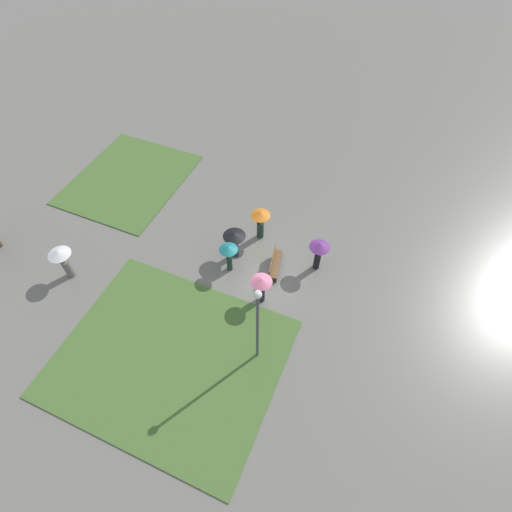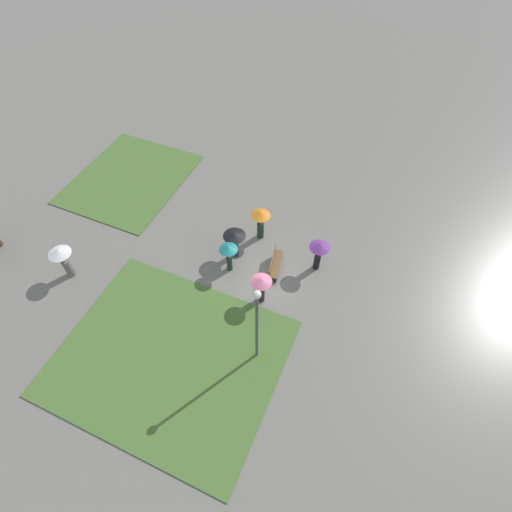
{
  "view_description": "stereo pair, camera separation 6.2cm",
  "coord_description": "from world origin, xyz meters",
  "px_view_note": "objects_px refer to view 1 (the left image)",
  "views": [
    {
      "loc": [
        -11.27,
        -4.56,
        16.54
      ],
      "look_at": [
        -0.0,
        0.26,
        0.98
      ],
      "focal_mm": 28.0,
      "sensor_mm": 36.0,
      "label": 1
    },
    {
      "loc": [
        -11.24,
        -4.62,
        16.54
      ],
      "look_at": [
        -0.0,
        0.26,
        0.98
      ],
      "focal_mm": 28.0,
      "sensor_mm": 36.0,
      "label": 2
    }
  ],
  "objects_px": {
    "lamp_post": "(257,319)",
    "crowd_person_purple": "(319,250)",
    "crowd_person_orange": "(260,219)",
    "crowd_person_teal": "(229,253)",
    "crowd_person_black": "(235,239)",
    "crowd_person_pink": "(261,285)",
    "lone_walker_mid_plaza": "(62,259)",
    "park_bench": "(274,263)"
  },
  "relations": [
    {
      "from": "lamp_post",
      "to": "crowd_person_purple",
      "type": "distance_m",
      "value": 5.99
    },
    {
      "from": "crowd_person_orange",
      "to": "crowd_person_purple",
      "type": "xyz_separation_m",
      "value": [
        -0.82,
        -3.46,
        0.03
      ]
    },
    {
      "from": "crowd_person_orange",
      "to": "crowd_person_teal",
      "type": "relative_size",
      "value": 1.08
    },
    {
      "from": "lamp_post",
      "to": "crowd_person_purple",
      "type": "bearing_deg",
      "value": -8.86
    },
    {
      "from": "lamp_post",
      "to": "crowd_person_orange",
      "type": "relative_size",
      "value": 2.65
    },
    {
      "from": "lamp_post",
      "to": "crowd_person_black",
      "type": "distance_m",
      "value": 6.07
    },
    {
      "from": "crowd_person_pink",
      "to": "crowd_person_teal",
      "type": "xyz_separation_m",
      "value": [
        1.08,
        2.19,
        0.02
      ]
    },
    {
      "from": "crowd_person_pink",
      "to": "crowd_person_orange",
      "type": "xyz_separation_m",
      "value": [
        3.74,
        1.62,
        0.09
      ]
    },
    {
      "from": "crowd_person_orange",
      "to": "lone_walker_mid_plaza",
      "type": "height_order",
      "value": "lone_walker_mid_plaza"
    },
    {
      "from": "crowd_person_orange",
      "to": "crowd_person_teal",
      "type": "bearing_deg",
      "value": 59.87
    },
    {
      "from": "park_bench",
      "to": "crowd_person_purple",
      "type": "distance_m",
      "value": 2.35
    },
    {
      "from": "crowd_person_purple",
      "to": "crowd_person_orange",
      "type": "bearing_deg",
      "value": 125.97
    },
    {
      "from": "park_bench",
      "to": "crowd_person_pink",
      "type": "height_order",
      "value": "crowd_person_pink"
    },
    {
      "from": "crowd_person_pink",
      "to": "crowd_person_purple",
      "type": "bearing_deg",
      "value": 51.41
    },
    {
      "from": "lamp_post",
      "to": "crowd_person_teal",
      "type": "xyz_separation_m",
      "value": [
        3.8,
        3.14,
        -1.92
      ]
    },
    {
      "from": "lamp_post",
      "to": "crowd_person_orange",
      "type": "height_order",
      "value": "lamp_post"
    },
    {
      "from": "crowd_person_orange",
      "to": "crowd_person_purple",
      "type": "distance_m",
      "value": 3.55
    },
    {
      "from": "park_bench",
      "to": "crowd_person_teal",
      "type": "bearing_deg",
      "value": 101.94
    },
    {
      "from": "park_bench",
      "to": "crowd_person_pink",
      "type": "relative_size",
      "value": 1.05
    },
    {
      "from": "crowd_person_orange",
      "to": "crowd_person_black",
      "type": "distance_m",
      "value": 1.85
    },
    {
      "from": "crowd_person_pink",
      "to": "crowd_person_orange",
      "type": "distance_m",
      "value": 4.08
    },
    {
      "from": "crowd_person_pink",
      "to": "crowd_person_orange",
      "type": "height_order",
      "value": "crowd_person_orange"
    },
    {
      "from": "crowd_person_black",
      "to": "park_bench",
      "type": "bearing_deg",
      "value": 41.23
    },
    {
      "from": "lone_walker_mid_plaza",
      "to": "park_bench",
      "type": "bearing_deg",
      "value": 161.39
    },
    {
      "from": "crowd_person_black",
      "to": "crowd_person_teal",
      "type": "bearing_deg",
      "value": -40.62
    },
    {
      "from": "park_bench",
      "to": "crowd_person_orange",
      "type": "bearing_deg",
      "value": 29.1
    },
    {
      "from": "lone_walker_mid_plaza",
      "to": "crowd_person_orange",
      "type": "bearing_deg",
      "value": 174.31
    },
    {
      "from": "park_bench",
      "to": "crowd_person_purple",
      "type": "height_order",
      "value": "crowd_person_purple"
    },
    {
      "from": "crowd_person_pink",
      "to": "crowd_person_teal",
      "type": "relative_size",
      "value": 1.0
    },
    {
      "from": "park_bench",
      "to": "crowd_person_black",
      "type": "distance_m",
      "value": 2.35
    },
    {
      "from": "crowd_person_pink",
      "to": "park_bench",
      "type": "bearing_deg",
      "value": 86.71
    },
    {
      "from": "park_bench",
      "to": "crowd_person_purple",
      "type": "relative_size",
      "value": 0.99
    },
    {
      "from": "crowd_person_black",
      "to": "crowd_person_pink",
      "type": "bearing_deg",
      "value": 0.74
    },
    {
      "from": "crowd_person_orange",
      "to": "crowd_person_black",
      "type": "relative_size",
      "value": 1.12
    },
    {
      "from": "lamp_post",
      "to": "crowd_person_black",
      "type": "height_order",
      "value": "lamp_post"
    },
    {
      "from": "park_bench",
      "to": "crowd_person_orange",
      "type": "xyz_separation_m",
      "value": [
        1.74,
        1.51,
        0.89
      ]
    },
    {
      "from": "lamp_post",
      "to": "crowd_person_purple",
      "type": "relative_size",
      "value": 2.69
    },
    {
      "from": "crowd_person_purple",
      "to": "lone_walker_mid_plaza",
      "type": "height_order",
      "value": "lone_walker_mid_plaza"
    },
    {
      "from": "lone_walker_mid_plaza",
      "to": "crowd_person_black",
      "type": "bearing_deg",
      "value": 168.01
    },
    {
      "from": "lamp_post",
      "to": "crowd_person_pink",
      "type": "bearing_deg",
      "value": 19.35
    },
    {
      "from": "crowd_person_orange",
      "to": "crowd_person_purple",
      "type": "height_order",
      "value": "crowd_person_orange"
    },
    {
      "from": "crowd_person_purple",
      "to": "crowd_person_black",
      "type": "distance_m",
      "value": 4.25
    }
  ]
}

